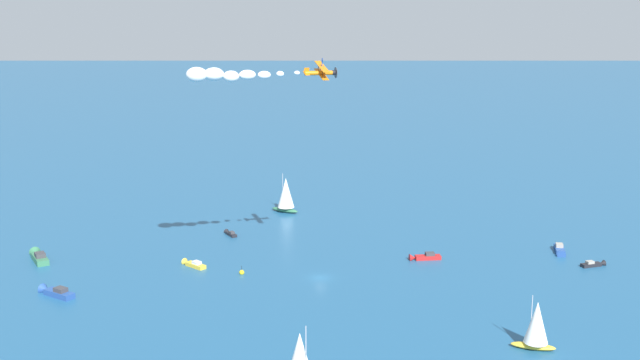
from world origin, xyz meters
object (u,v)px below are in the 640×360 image
at_px(motorboat_outer_ring_b, 55,292).
at_px(marker_buoy, 242,272).
at_px(motorboat_mid_cluster, 424,257).
at_px(wingwalker_lead, 322,62).
at_px(biplane_lead, 321,72).
at_px(motorboat_trailing, 594,264).
at_px(sailboat_ahead, 286,195).
at_px(motorboat_near_centre, 560,250).
at_px(motorboat_outer_ring_a, 39,257).
at_px(sailboat_offshore, 536,325).
at_px(motorboat_far_stbd, 193,264).
at_px(motorboat_far_port, 230,233).

xyz_separation_m(motorboat_outer_ring_b, marker_buoy, (26.91, 27.60, -0.30)).
bearing_deg(motorboat_mid_cluster, wingwalker_lead, -124.86).
height_order(marker_buoy, biplane_lead, biplane_lead).
xyz_separation_m(motorboat_mid_cluster, marker_buoy, (-32.43, -27.28, -0.18)).
relative_size(motorboat_outer_ring_b, biplane_lead, 1.34).
distance_m(motorboat_trailing, biplane_lead, 75.78).
bearing_deg(sailboat_ahead, biplane_lead, -53.65).
xyz_separation_m(motorboat_near_centre, motorboat_outer_ring_a, (-107.38, -58.82, 0.17)).
relative_size(sailboat_ahead, motorboat_outer_ring_b, 1.25).
height_order(motorboat_near_centre, sailboat_offshore, sailboat_offshore).
height_order(motorboat_far_stbd, sailboat_offshore, sailboat_offshore).
xyz_separation_m(sailboat_ahead, marker_buoy, (17.25, -51.63, -4.75)).
relative_size(motorboat_near_centre, biplane_lead, 1.21).
bearing_deg(sailboat_offshore, motorboat_trailing, 85.82).
relative_size(biplane_lead, wingwalker_lead, 3.76).
bearing_deg(sailboat_offshore, motorboat_near_centre, 94.83).
height_order(motorboat_far_port, motorboat_mid_cluster, motorboat_mid_cluster).
relative_size(motorboat_trailing, marker_buoy, 2.52).
xyz_separation_m(motorboat_far_port, motorboat_far_stbd, (6.24, -25.00, 0.10)).
relative_size(motorboat_far_port, motorboat_far_stbd, 0.76).
relative_size(motorboat_mid_cluster, motorboat_outer_ring_b, 0.80).
distance_m(motorboat_far_port, motorboat_trailing, 88.67).
bearing_deg(motorboat_far_stbd, motorboat_outer_ring_b, -117.64).
height_order(motorboat_mid_cluster, wingwalker_lead, wingwalker_lead).
height_order(sailboat_offshore, sailboat_ahead, sailboat_ahead).
bearing_deg(motorboat_outer_ring_a, motorboat_outer_ring_b, -36.76).
distance_m(sailboat_offshore, motorboat_outer_ring_b, 93.32).
bearing_deg(motorboat_near_centre, marker_buoy, -142.19).
height_order(marker_buoy, wingwalker_lead, wingwalker_lead).
xyz_separation_m(motorboat_far_port, motorboat_mid_cluster, (51.32, 2.66, 0.15)).
xyz_separation_m(marker_buoy, wingwalker_lead, (17.02, 5.17, 45.69)).
xyz_separation_m(motorboat_far_port, biplane_lead, (35.53, -19.05, 43.54)).
distance_m(motorboat_far_port, biplane_lead, 59.34).
bearing_deg(biplane_lead, motorboat_near_centre, 43.39).
distance_m(motorboat_far_port, motorboat_outer_ring_b, 52.84).
height_order(motorboat_far_stbd, wingwalker_lead, wingwalker_lead).
xyz_separation_m(motorboat_mid_cluster, motorboat_outer_ring_b, (-59.34, -54.89, 0.11)).
height_order(motorboat_far_port, sailboat_offshore, sailboat_offshore).
bearing_deg(motorboat_outer_ring_a, marker_buoy, 14.53).
relative_size(motorboat_far_port, motorboat_trailing, 0.99).
bearing_deg(marker_buoy, motorboat_mid_cluster, 40.07).
relative_size(sailboat_ahead, marker_buoy, 5.36).
bearing_deg(motorboat_near_centre, motorboat_trailing, -38.82).
xyz_separation_m(motorboat_trailing, biplane_lead, (-51.86, -34.09, 43.50)).
bearing_deg(motorboat_far_stbd, motorboat_trailing, 26.26).
relative_size(motorboat_far_stbd, marker_buoy, 3.28).
height_order(motorboat_outer_ring_b, wingwalker_lead, wingwalker_lead).
bearing_deg(sailboat_offshore, motorboat_mid_cluster, 130.39).
bearing_deg(motorboat_outer_ring_b, biplane_lead, 37.31).
height_order(motorboat_far_port, motorboat_outer_ring_b, motorboat_outer_ring_b).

